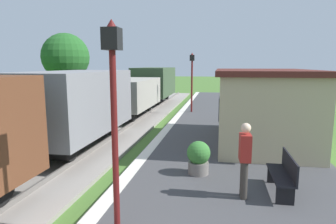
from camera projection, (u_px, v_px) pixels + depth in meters
freight_train at (107, 99)px, 13.85m from camera, size 2.50×26.00×2.72m
station_hut at (262, 106)px, 11.28m from camera, size 3.50×5.80×2.78m
bench_near_hut at (284, 174)px, 6.82m from camera, size 0.42×1.50×0.91m
bench_down_platform at (248, 111)px, 15.99m from camera, size 0.42×1.50×0.91m
person_waiting at (245, 157)px, 6.53m from camera, size 0.26×0.39×1.71m
potted_planter at (199, 157)px, 8.05m from camera, size 0.64×0.64×0.92m
lamp_post_near at (113, 89)px, 4.97m from camera, size 0.28×0.28×3.70m
lamp_post_far at (192, 71)px, 18.37m from camera, size 0.28×0.28×3.70m
tree_field_left at (66, 57)px, 18.65m from camera, size 2.96×2.96×5.18m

